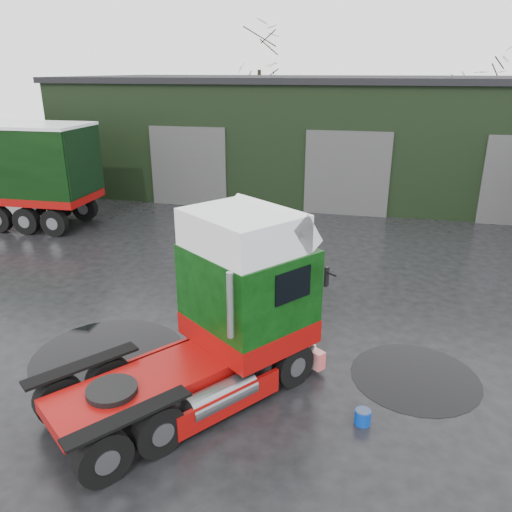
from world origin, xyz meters
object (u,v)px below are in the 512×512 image
Objects in this scene: wash_bucket at (363,417)px; warehouse at (355,134)px; tree_back_b at (475,112)px; hero_tractor at (179,319)px; tree_back_a at (259,95)px.

warehouse is at bearing 93.79° from wash_bucket.
warehouse is at bearing -128.66° from tree_back_b.
tree_back_a reaches higher than hero_tractor.
warehouse is 21.78m from wash_bucket.
tree_back_a is (-8.00, 10.00, 1.59)m from warehouse.
wash_bucket is 0.03× the size of tree_back_a.
hero_tractor is at bearing -96.12° from warehouse.
tree_back_b reaches higher than wash_bucket.
hero_tractor is (-2.32, -21.67, -1.18)m from warehouse.
warehouse is 4.32× the size of tree_back_b.
hero_tractor is 0.67× the size of tree_back_a.
warehouse is 12.90m from tree_back_a.
tree_back_a reaches higher than warehouse.
hero_tractor is at bearing -79.84° from tree_back_a.
tree_back_a reaches higher than wash_bucket.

